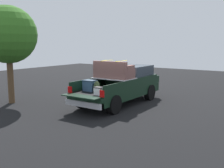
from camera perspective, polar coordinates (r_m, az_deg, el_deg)
The scene contains 4 objects.
ground_plane at distance 13.43m, azimuth 1.44°, elevation -4.32°, with size 40.00×40.00×0.00m, color black.
pickup_truck at distance 13.55m, azimuth 2.29°, elevation -0.02°, with size 6.05×2.06×2.23m.
tree_background at distance 14.29m, azimuth -21.66°, elevation 9.87°, with size 2.88×2.88×4.93m.
trash_can at distance 17.10m, azimuth 3.71°, elevation 0.19°, with size 0.60×0.60×0.98m.
Camera 1 is at (-11.01, -7.05, 3.04)m, focal length 42.11 mm.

